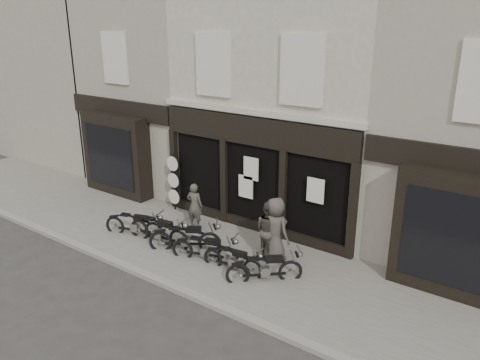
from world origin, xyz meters
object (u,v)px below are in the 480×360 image
Objects in this scene: motorcycle_1 at (159,233)px; man_centre at (269,230)px; motorcycle_0 at (135,227)px; man_right at (275,229)px; motorcycle_5 at (265,271)px; motorcycle_4 at (233,262)px; man_left at (195,206)px; motorcycle_3 at (206,251)px; motorcycle_2 at (186,240)px; advert_sign_post at (174,185)px.

motorcycle_1 is 3.53m from man_centre.
motorcycle_1 reaches higher than motorcycle_0.
motorcycle_0 is at bearing 29.98° from man_right.
man_right reaches higher than motorcycle_5.
motorcycle_5 is (1.02, 0.06, 0.04)m from motorcycle_4.
man_centre is 0.24m from man_right.
man_left is 0.89× the size of man_centre.
motorcycle_4 is 1.11× the size of motorcycle_5.
motorcycle_5 is 1.09× the size of man_left.
motorcycle_3 reaches higher than motorcycle_4.
motorcycle_5 is (2.93, -0.10, -0.02)m from motorcycle_2.
motorcycle_5 is 0.96× the size of man_centre.
man_centre reaches higher than motorcycle_3.
motorcycle_2 is at bearing -39.87° from advert_sign_post.
motorcycle_4 is 3.21m from man_left.
motorcycle_5 reaches higher than motorcycle_3.
man_left is at bearing 78.34° from motorcycle_1.
motorcycle_4 is at bearing -6.76° from motorcycle_1.
motorcycle_1 is at bearing 172.73° from motorcycle_4.
motorcycle_5 is 0.76× the size of advert_sign_post.
motorcycle_1 is at bearing 72.02° from man_left.
motorcycle_4 is (1.91, -0.16, -0.06)m from motorcycle_2.
advert_sign_post reaches higher than motorcycle_4.
advert_sign_post reaches higher than man_right.
man_right is (-0.41, 1.15, 0.67)m from motorcycle_5.
motorcycle_3 is 2.40m from man_left.
motorcycle_5 is 1.45m from man_centre.
man_centre is at bearing -11.95° from advert_sign_post.
advert_sign_post reaches higher than motorcycle_5.
motorcycle_3 is at bearing 126.04° from man_left.
motorcycle_1 is at bearing 153.78° from motorcycle_2.
motorcycle_4 is 1.21× the size of man_left.
advert_sign_post reaches higher than motorcycle_2.
man_centre is at bearing -1.72° from motorcycle_0.
man_left is at bearing 143.92° from motorcycle_4.
man_right reaches higher than motorcycle_2.
motorcycle_4 is at bearing 138.12° from man_left.
man_right is (2.51, 1.05, 0.65)m from motorcycle_2.
motorcycle_3 is at bearing 139.24° from motorcycle_5.
man_right reaches higher than motorcycle_0.
motorcycle_3 is at bearing 58.87° from man_centre.
motorcycle_1 is 1.60m from man_left.
man_right is at bearing -162.70° from man_centre.
motorcycle_1 is 3.92m from motorcycle_5.
advert_sign_post reaches higher than motorcycle_1.
man_left reaches higher than motorcycle_3.
motorcycle_2 is 0.92m from motorcycle_3.
motorcycle_0 is 1.20× the size of motorcycle_5.
man_centre is (0.38, 1.21, 0.64)m from motorcycle_4.
motorcycle_3 is (1.90, -0.03, -0.04)m from motorcycle_1.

